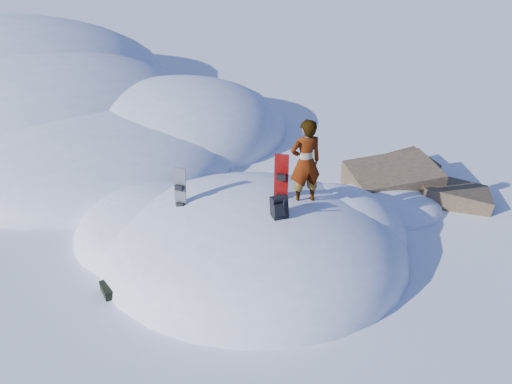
# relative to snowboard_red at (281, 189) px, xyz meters

# --- Properties ---
(ground) EXTENTS (120.00, 120.00, 0.00)m
(ground) POSITION_rel_snowboard_red_xyz_m (-0.58, -0.08, -1.66)
(ground) COLOR white
(ground) RESTS_ON ground
(snow_mound) EXTENTS (8.00, 6.00, 3.00)m
(snow_mound) POSITION_rel_snowboard_red_xyz_m (-0.76, 0.16, -1.66)
(snow_mound) COLOR white
(snow_mound) RESTS_ON ground
(snow_ridge) EXTENTS (21.50, 18.50, 6.40)m
(snow_ridge) POSITION_rel_snowboard_red_xyz_m (-11.02, 9.77, -1.66)
(snow_ridge) COLOR white
(snow_ridge) RESTS_ON ground
(rock_outcrop) EXTENTS (4.68, 4.41, 1.68)m
(rock_outcrop) POSITION_rel_snowboard_red_xyz_m (3.14, 2.93, -1.65)
(rock_outcrop) COLOR brown
(rock_outcrop) RESTS_ON ground
(snowboard_red) EXTENTS (0.31, 0.16, 1.63)m
(snowboard_red) POSITION_rel_snowboard_red_xyz_m (0.00, 0.00, 0.00)
(snowboard_red) COLOR red
(snowboard_red) RESTS_ON snow_mound
(snowboard_dark) EXTENTS (0.29, 0.23, 1.39)m
(snowboard_dark) POSITION_rel_snowboard_red_xyz_m (-2.15, -0.28, -0.17)
(snowboard_dark) COLOR black
(snowboard_dark) RESTS_ON snow_mound
(backpack) EXTENTS (0.42, 0.46, 0.53)m
(backpack) POSITION_rel_snowboard_red_xyz_m (-0.00, -0.76, -0.03)
(backpack) COLOR black
(backpack) RESTS_ON snow_mound
(gear_pile) EXTENTS (0.93, 0.79, 0.25)m
(gear_pile) POSITION_rel_snowboard_red_xyz_m (-3.17, -1.59, -1.54)
(gear_pile) COLOR black
(gear_pile) RESTS_ON ground
(person) EXTENTS (0.81, 0.69, 1.89)m
(person) POSITION_rel_snowboard_red_xyz_m (0.50, 0.03, 0.63)
(person) COLOR slate
(person) RESTS_ON snow_mound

